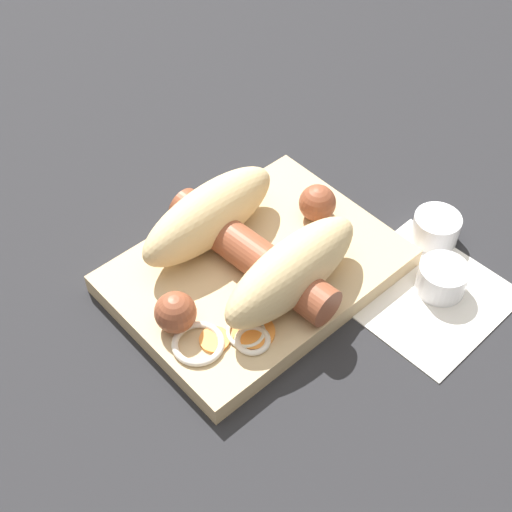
# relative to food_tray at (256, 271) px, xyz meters

# --- Properties ---
(ground_plane) EXTENTS (3.00, 3.00, 0.00)m
(ground_plane) POSITION_rel_food_tray_xyz_m (0.00, 0.00, -0.01)
(ground_plane) COLOR #232326
(food_tray) EXTENTS (0.25, 0.18, 0.02)m
(food_tray) POSITION_rel_food_tray_xyz_m (0.00, 0.00, 0.00)
(food_tray) COLOR tan
(food_tray) RESTS_ON ground_plane
(bread_roll) EXTENTS (0.16, 0.16, 0.06)m
(bread_roll) POSITION_rel_food_tray_xyz_m (-0.01, 0.00, 0.04)
(bread_roll) COLOR #DBBC84
(bread_roll) RESTS_ON food_tray
(sausage) EXTENTS (0.21, 0.18, 0.04)m
(sausage) POSITION_rel_food_tray_xyz_m (-0.01, -0.00, 0.03)
(sausage) COLOR brown
(sausage) RESTS_ON food_tray
(pickled_veggies) EXTENTS (0.09, 0.07, 0.01)m
(pickled_veggies) POSITION_rel_food_tray_xyz_m (-0.08, -0.05, 0.01)
(pickled_veggies) COLOR orange
(pickled_veggies) RESTS_ON food_tray
(napkin) EXTENTS (0.14, 0.14, 0.00)m
(napkin) POSITION_rel_food_tray_xyz_m (0.10, -0.12, -0.01)
(napkin) COLOR white
(napkin) RESTS_ON ground_plane
(condiment_cup_near) EXTENTS (0.04, 0.04, 0.03)m
(condiment_cup_near) POSITION_rel_food_tray_xyz_m (0.11, -0.12, 0.00)
(condiment_cup_near) COLOR white
(condiment_cup_near) RESTS_ON ground_plane
(condiment_cup_far) EXTENTS (0.04, 0.04, 0.03)m
(condiment_cup_far) POSITION_rel_food_tray_xyz_m (0.16, -0.08, 0.00)
(condiment_cup_far) COLOR white
(condiment_cup_far) RESTS_ON ground_plane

